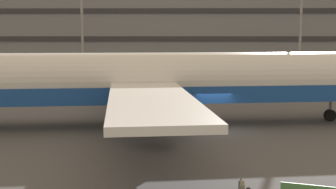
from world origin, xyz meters
TOP-DOWN VIEW (x-y plane):
  - ground_plane at (0.00, 0.00)m, footprint 600.00×600.00m
  - terminal_structure at (0.00, 46.62)m, footprint 153.03×20.71m
  - airliner at (-4.57, 1.80)m, footprint 41.52×33.72m
  - backpack_navy at (0.08, -12.08)m, footprint 0.36×0.43m

SIDE VIEW (x-z plane):
  - ground_plane at x=0.00m, z-range 0.00..0.00m
  - backpack_navy at x=0.08m, z-range -0.03..0.51m
  - airliner at x=-4.57m, z-range -2.23..8.71m
  - terminal_structure at x=0.00m, z-range 0.00..16.47m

